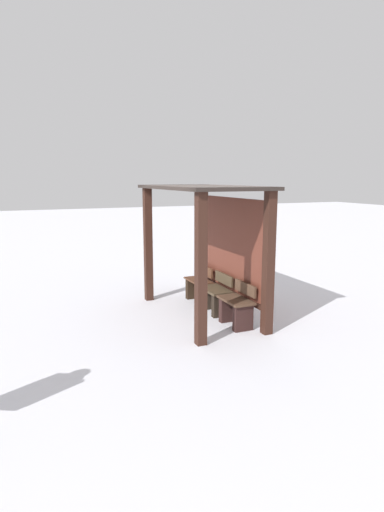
# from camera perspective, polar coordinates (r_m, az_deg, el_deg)

# --- Properties ---
(ground_plane) EXTENTS (60.00, 60.00, 0.00)m
(ground_plane) POSITION_cam_1_polar(r_m,az_deg,el_deg) (8.26, 1.16, -7.85)
(ground_plane) COLOR white
(bus_shelter) EXTENTS (3.03, 1.52, 2.45)m
(bus_shelter) POSITION_cam_1_polar(r_m,az_deg,el_deg) (8.01, 2.87, 3.58)
(bus_shelter) COLOR #351D15
(bus_shelter) RESTS_ON ground
(bench_left_inside) EXTENTS (0.72, 0.37, 0.76)m
(bench_left_inside) POSITION_cam_1_polar(r_m,az_deg,el_deg) (9.02, 0.93, -4.18)
(bench_left_inside) COLOR brown
(bench_left_inside) RESTS_ON ground
(bench_center_inside) EXTENTS (0.72, 0.42, 0.76)m
(bench_center_inside) POSITION_cam_1_polar(r_m,az_deg,el_deg) (8.30, 3.25, -5.47)
(bench_center_inside) COLOR #473826
(bench_center_inside) RESTS_ON ground
(bench_right_inside) EXTENTS (0.72, 0.41, 0.77)m
(bench_right_inside) POSITION_cam_1_polar(r_m,az_deg,el_deg) (7.60, 6.01, -6.99)
(bench_right_inside) COLOR #4F3626
(bench_right_inside) RESTS_ON ground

